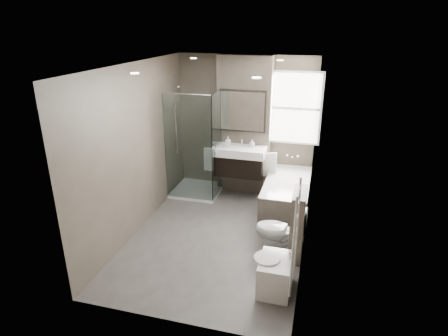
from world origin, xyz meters
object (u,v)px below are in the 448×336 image
(vanity, at_px, (240,161))
(bathtub, at_px, (287,194))
(toilet, at_px, (280,231))
(bidet, at_px, (275,274))

(vanity, xyz_separation_m, bathtub, (0.92, -0.33, -0.43))
(bathtub, height_order, toilet, toilet)
(vanity, distance_m, bathtub, 1.07)
(vanity, height_order, toilet, vanity)
(bathtub, bearing_deg, bidet, -87.65)
(bidet, bearing_deg, toilet, 93.04)
(bathtub, xyz_separation_m, toilet, (0.05, -1.34, 0.04))
(vanity, bearing_deg, toilet, -59.84)
(toilet, distance_m, bidet, 0.83)
(toilet, xyz_separation_m, bidet, (0.04, -0.82, -0.13))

